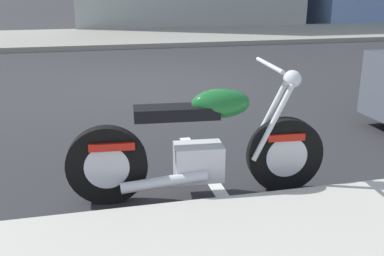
# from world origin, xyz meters

# --- Properties ---
(ground_plane) EXTENTS (260.00, 260.00, 0.00)m
(ground_plane) POSITION_xyz_m (0.00, 0.00, 0.00)
(ground_plane) COLOR #28282B
(parking_stall_stripe) EXTENTS (0.12, 2.20, 0.01)m
(parking_stall_stripe) POSITION_xyz_m (0.00, -4.07, 0.00)
(parking_stall_stripe) COLOR silver
(parking_stall_stripe) RESTS_ON ground
(parked_motorcycle) EXTENTS (2.16, 0.62, 1.13)m
(parked_motorcycle) POSITION_xyz_m (-0.17, -4.45, 0.43)
(parked_motorcycle) COLOR black
(parked_motorcycle) RESTS_ON ground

